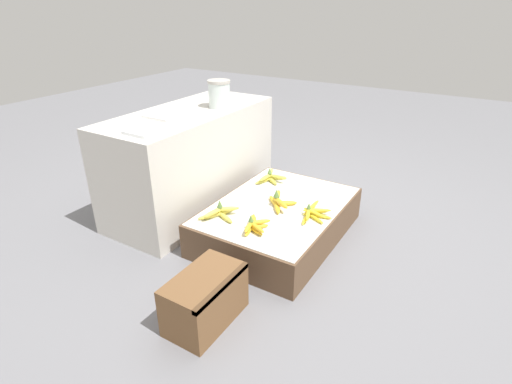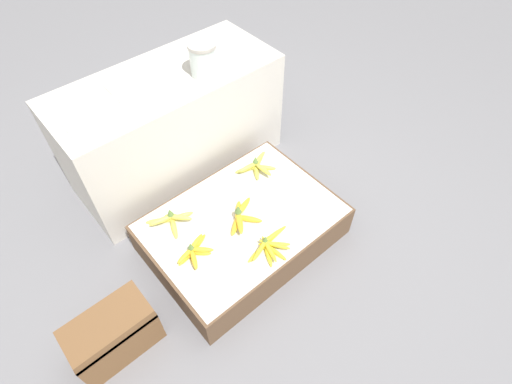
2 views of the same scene
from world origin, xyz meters
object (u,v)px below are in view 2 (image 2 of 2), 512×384
(wooden_crate, at_px, (114,334))
(banana_bunch_back_midright, at_px, (257,166))
(banana_bunch_back_left, at_px, (171,220))
(foam_tray_white, at_px, (136,84))
(banana_bunch_middle_midleft, at_px, (241,216))
(glass_jar, at_px, (203,59))
(banana_bunch_front_midleft, at_px, (269,246))
(banana_bunch_middle_left, at_px, (194,252))

(wooden_crate, xyz_separation_m, banana_bunch_back_midright, (1.12, 0.29, 0.12))
(banana_bunch_back_left, distance_m, foam_tray_white, 0.74)
(banana_bunch_middle_midleft, height_order, foam_tray_white, foam_tray_white)
(wooden_crate, xyz_separation_m, glass_jar, (1.08, 0.67, 0.66))
(banana_bunch_front_midleft, bearing_deg, banana_bunch_middle_left, 145.09)
(banana_bunch_back_left, height_order, glass_jar, glass_jar)
(banana_bunch_middle_midleft, bearing_deg, banana_bunch_front_midleft, -91.23)
(wooden_crate, relative_size, banana_bunch_middle_left, 1.77)
(banana_bunch_back_midright, bearing_deg, glass_jar, 96.01)
(banana_bunch_middle_midleft, xyz_separation_m, banana_bunch_back_left, (-0.29, 0.22, -0.00))
(banana_bunch_back_left, distance_m, glass_jar, 0.86)
(banana_bunch_middle_left, bearing_deg, banana_bunch_back_midright, 21.41)
(foam_tray_white, bearing_deg, wooden_crate, -131.91)
(banana_bunch_front_midleft, xyz_separation_m, banana_bunch_middle_midleft, (0.00, 0.23, 0.01))
(wooden_crate, bearing_deg, banana_bunch_middle_midleft, 4.40)
(foam_tray_white, bearing_deg, banana_bunch_back_left, -112.13)
(glass_jar, xyz_separation_m, foam_tray_white, (-0.34, 0.15, -0.08))
(wooden_crate, relative_size, banana_bunch_middle_midleft, 1.67)
(banana_bunch_middle_midleft, distance_m, glass_jar, 0.85)
(wooden_crate, xyz_separation_m, banana_bunch_middle_left, (0.50, 0.05, 0.12))
(foam_tray_white, bearing_deg, banana_bunch_front_midleft, -86.05)
(banana_bunch_middle_midleft, height_order, glass_jar, glass_jar)
(banana_bunch_middle_midleft, relative_size, banana_bunch_back_midright, 0.97)
(banana_bunch_back_midright, distance_m, glass_jar, 0.66)
(banana_bunch_back_midright, distance_m, foam_tray_white, 0.80)
(banana_bunch_middle_midleft, relative_size, glass_jar, 1.27)
(banana_bunch_back_midright, relative_size, glass_jar, 1.31)
(banana_bunch_middle_left, xyz_separation_m, glass_jar, (0.58, 0.63, 0.54))
(banana_bunch_middle_midleft, bearing_deg, banana_bunch_middle_left, -177.17)
(banana_bunch_front_midleft, xyz_separation_m, foam_tray_white, (-0.07, 0.99, 0.46))
(banana_bunch_middle_left, height_order, banana_bunch_back_left, banana_bunch_back_left)
(banana_bunch_back_left, height_order, banana_bunch_back_midright, banana_bunch_back_left)
(wooden_crate, distance_m, banana_bunch_middle_midleft, 0.83)
(banana_bunch_front_midleft, height_order, banana_bunch_back_left, banana_bunch_back_left)
(wooden_crate, xyz_separation_m, banana_bunch_front_midleft, (0.81, -0.17, 0.12))
(banana_bunch_middle_left, bearing_deg, banana_bunch_back_left, 85.33)
(banana_bunch_front_midleft, distance_m, banana_bunch_back_left, 0.54)
(banana_bunch_front_midleft, xyz_separation_m, banana_bunch_back_midright, (0.31, 0.46, 0.00))
(glass_jar, bearing_deg, foam_tray_white, 155.90)
(banana_bunch_middle_left, xyz_separation_m, banana_bunch_middle_midleft, (0.31, 0.02, 0.01))
(banana_bunch_front_midleft, distance_m, banana_bunch_middle_left, 0.37)
(foam_tray_white, bearing_deg, banana_bunch_middle_midleft, -84.50)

